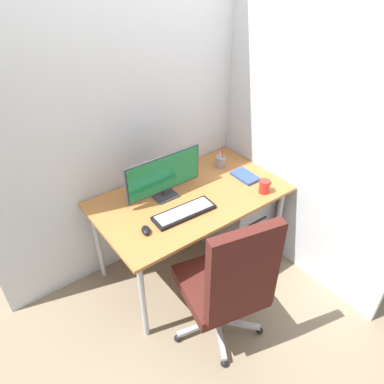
# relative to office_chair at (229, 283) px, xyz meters

# --- Properties ---
(ground_plane) EXTENTS (8.00, 8.00, 0.00)m
(ground_plane) POSITION_rel_office_chair_xyz_m (0.23, 0.72, -0.58)
(ground_plane) COLOR gray
(wall_back) EXTENTS (2.80, 0.04, 2.80)m
(wall_back) POSITION_rel_office_chair_xyz_m (0.23, 1.17, 0.82)
(wall_back) COLOR silver
(wall_back) RESTS_ON ground_plane
(wall_side_right) EXTENTS (0.04, 2.18, 2.80)m
(wall_side_right) POSITION_rel_office_chair_xyz_m (0.99, 0.53, 0.82)
(wall_side_right) COLOR silver
(wall_side_right) RESTS_ON ground_plane
(desk) EXTENTS (1.46, 0.84, 0.75)m
(desk) POSITION_rel_office_chair_xyz_m (0.23, 0.72, 0.10)
(desk) COLOR #B27038
(desk) RESTS_ON ground_plane
(office_chair) EXTENTS (0.65, 0.68, 1.14)m
(office_chair) POSITION_rel_office_chair_xyz_m (0.00, 0.00, 0.00)
(office_chair) COLOR black
(office_chair) RESTS_ON ground_plane
(filing_cabinet) EXTENTS (0.40, 0.57, 0.65)m
(filing_cabinet) POSITION_rel_office_chair_xyz_m (0.71, 0.71, -0.26)
(filing_cabinet) COLOR gray
(filing_cabinet) RESTS_ON ground_plane
(monitor) EXTENTS (0.63, 0.14, 0.35)m
(monitor) POSITION_rel_office_chair_xyz_m (0.08, 0.83, 0.36)
(monitor) COLOR #333338
(monitor) RESTS_ON desk
(keyboard) EXTENTS (0.47, 0.18, 0.03)m
(keyboard) POSITION_rel_office_chair_xyz_m (0.06, 0.56, 0.18)
(keyboard) COLOR black
(keyboard) RESTS_ON desk
(mouse) EXTENTS (0.08, 0.11, 0.04)m
(mouse) POSITION_rel_office_chair_xyz_m (-0.26, 0.56, 0.19)
(mouse) COLOR black
(mouse) RESTS_ON desk
(pen_holder) EXTENTS (0.09, 0.09, 0.18)m
(pen_holder) POSITION_rel_office_chair_xyz_m (0.70, 0.91, 0.21)
(pen_holder) COLOR gray
(pen_holder) RESTS_ON desk
(notebook) EXTENTS (0.14, 0.23, 0.03)m
(notebook) POSITION_rel_office_chair_xyz_m (0.74, 0.65, 0.18)
(notebook) COLOR #334C8C
(notebook) RESTS_ON desk
(coffee_mug) EXTENTS (0.12, 0.08, 0.10)m
(coffee_mug) POSITION_rel_office_chair_xyz_m (0.72, 0.41, 0.22)
(coffee_mug) COLOR red
(coffee_mug) RESTS_ON desk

